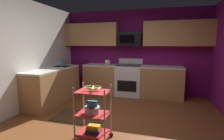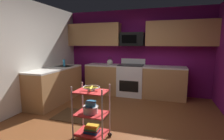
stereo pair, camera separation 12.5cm
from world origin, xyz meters
name	(u,v)px [view 2 (the right image)]	position (x,y,z in m)	size (l,w,h in m)	color
floor	(113,126)	(0.00, 0.00, -0.02)	(4.40, 4.80, 0.04)	brown
wall_back	(136,52)	(0.00, 2.43, 1.30)	(4.52, 0.06, 2.60)	#6B1156
wall_left	(17,56)	(-2.23, 0.00, 1.30)	(0.06, 4.80, 2.60)	silver
counter_run	(106,82)	(-0.73, 1.64, 0.46)	(3.68, 2.42, 0.92)	#B27F4C
oven_range	(131,80)	(-0.08, 2.10, 0.48)	(0.76, 0.65, 1.10)	white
upper_cabinets	(136,34)	(0.02, 2.23, 1.85)	(4.40, 0.33, 0.70)	#B27F4C
microwave	(132,39)	(-0.08, 2.21, 1.70)	(0.70, 0.39, 0.40)	black
rolling_cart	(92,113)	(-0.17, -0.59, 0.45)	(0.57, 0.38, 0.91)	silver
fruit_bowl	(91,88)	(-0.17, -0.59, 0.88)	(0.27, 0.27, 0.07)	silver
mixing_bowl_large	(91,109)	(-0.19, -0.59, 0.52)	(0.25, 0.25, 0.11)	silver
mixing_bowl_small	(91,103)	(-0.19, -0.58, 0.62)	(0.18, 0.18, 0.08)	#338CBF
book_stack	(92,129)	(-0.17, -0.59, 0.18)	(0.24, 0.19, 0.11)	#1E4C8C
kettle	(110,62)	(-0.76, 2.10, 1.00)	(0.21, 0.18, 0.26)	beige
dish_soap_bottle	(64,63)	(-1.88, 1.29, 1.02)	(0.06, 0.06, 0.20)	#2D8CBF
floor_rug	(81,116)	(-0.79, 0.19, 0.01)	(1.10, 0.70, 0.01)	#472D19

